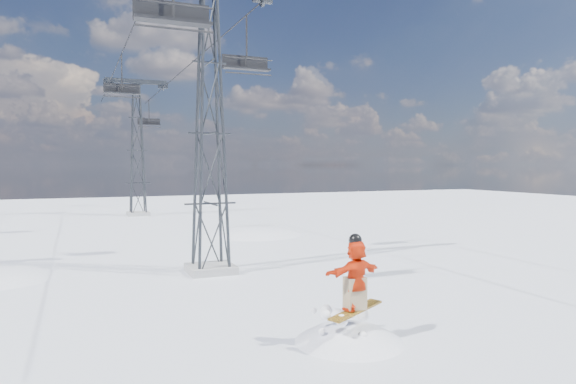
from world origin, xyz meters
name	(u,v)px	position (x,y,z in m)	size (l,w,h in m)	color
ground	(259,338)	(0.00, 0.00, 0.00)	(120.00, 120.00, 0.00)	white
lift_tower_near	(210,134)	(0.80, 8.00, 5.47)	(5.20, 1.80, 11.43)	#999999
lift_tower_far	(137,151)	(0.80, 33.00, 5.47)	(5.20, 1.80, 11.43)	#999999
haul_cables	(162,54)	(0.80, 19.50, 10.85)	(4.46, 51.00, 0.06)	black
lift_chair_near	(173,14)	(-1.40, 3.46, 8.65)	(2.22, 0.64, 2.75)	black
lift_chair_mid	(246,64)	(3.00, 10.13, 8.75)	(2.12, 0.61, 2.63)	black
lift_chair_far	(122,89)	(-1.40, 20.55, 8.78)	(2.08, 0.60, 2.59)	black
lift_chair_extra	(149,122)	(3.00, 42.08, 8.63)	(2.24, 0.64, 2.77)	black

